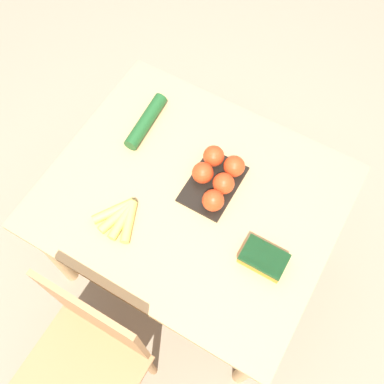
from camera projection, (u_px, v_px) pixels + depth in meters
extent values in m
plane|color=gray|center=(192.00, 256.00, 2.37)|extent=(12.00, 12.00, 0.00)
cube|color=tan|center=(192.00, 197.00, 1.72)|extent=(1.09, 0.92, 0.03)
cylinder|color=tan|center=(324.00, 212.00, 2.10)|extent=(0.06, 0.06, 0.71)
cylinder|color=tan|center=(150.00, 125.00, 2.31)|extent=(0.06, 0.06, 0.71)
cylinder|color=tan|center=(247.00, 370.00, 1.79)|extent=(0.06, 0.06, 0.71)
cylinder|color=tan|center=(54.00, 253.00, 2.01)|extent=(0.06, 0.06, 0.71)
cube|color=#A87547|center=(79.00, 376.00, 1.68)|extent=(0.42, 0.40, 0.03)
cube|color=#A87547|center=(96.00, 319.00, 1.52)|extent=(0.39, 0.02, 0.49)
cylinder|color=#A87547|center=(82.00, 323.00, 2.00)|extent=(0.04, 0.04, 0.45)
cylinder|color=#A87547|center=(150.00, 366.00, 1.92)|extent=(0.04, 0.04, 0.45)
sphere|color=brown|center=(133.00, 202.00, 1.67)|extent=(0.03, 0.03, 0.03)
cylinder|color=#CCC651|center=(113.00, 211.00, 1.66)|extent=(0.12, 0.15, 0.03)
cylinder|color=#CCC651|center=(117.00, 216.00, 1.65)|extent=(0.07, 0.16, 0.03)
cylinder|color=#CCC651|center=(122.00, 220.00, 1.64)|extent=(0.05, 0.16, 0.03)
cylinder|color=#CCC651|center=(129.00, 222.00, 1.64)|extent=(0.09, 0.16, 0.03)
cube|color=black|center=(213.00, 184.00, 1.72)|extent=(0.18, 0.27, 0.01)
sphere|color=red|center=(234.00, 166.00, 1.70)|extent=(0.08, 0.08, 0.08)
sphere|color=red|center=(215.00, 157.00, 1.72)|extent=(0.08, 0.08, 0.08)
sphere|color=red|center=(224.00, 183.00, 1.67)|extent=(0.08, 0.08, 0.08)
sphere|color=red|center=(204.00, 173.00, 1.69)|extent=(0.08, 0.08, 0.08)
sphere|color=red|center=(213.00, 201.00, 1.64)|extent=(0.08, 0.08, 0.08)
cube|color=orange|center=(264.00, 259.00, 1.57)|extent=(0.16, 0.10, 0.05)
cube|color=#19471E|center=(264.00, 257.00, 1.55)|extent=(0.16, 0.10, 0.02)
cylinder|color=#1E5123|center=(146.00, 121.00, 1.82)|extent=(0.07, 0.27, 0.06)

